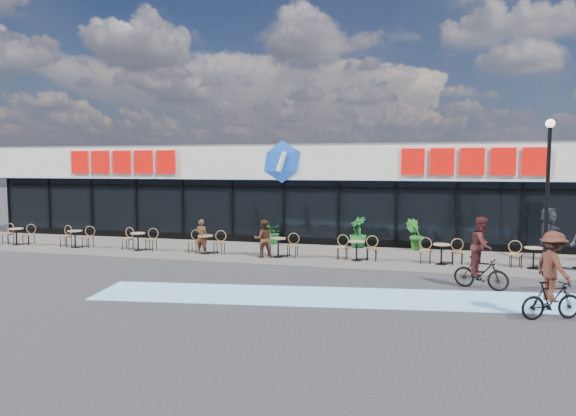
{
  "coord_description": "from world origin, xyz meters",
  "views": [
    {
      "loc": [
        5.98,
        -15.39,
        3.65
      ],
      "look_at": [
        1.1,
        3.5,
        2.02
      ],
      "focal_mm": 32.0,
      "sensor_mm": 36.0,
      "label": 1
    }
  ],
  "objects_px": {
    "bistro_set_0": "(18,234)",
    "potted_plant_right": "(415,235)",
    "cyclist_b": "(481,257)",
    "potted_plant_mid": "(358,232)",
    "patron_left": "(202,237)",
    "potted_plant_left": "(273,232)",
    "pedestrian_b": "(548,234)",
    "patron_right": "(263,239)",
    "cyclist_a": "(552,279)",
    "lamp_post": "(548,183)"
  },
  "relations": [
    {
      "from": "potted_plant_left",
      "to": "pedestrian_b",
      "type": "distance_m",
      "value": 11.13
    },
    {
      "from": "bistro_set_0",
      "to": "cyclist_b",
      "type": "height_order",
      "value": "cyclist_b"
    },
    {
      "from": "bistro_set_0",
      "to": "cyclist_b",
      "type": "relative_size",
      "value": 0.72
    },
    {
      "from": "pedestrian_b",
      "to": "bistro_set_0",
      "type": "bearing_deg",
      "value": 118.12
    },
    {
      "from": "potted_plant_right",
      "to": "cyclist_a",
      "type": "bearing_deg",
      "value": -69.88
    },
    {
      "from": "patron_left",
      "to": "cyclist_a",
      "type": "xyz_separation_m",
      "value": [
        11.51,
        -5.77,
        0.19
      ]
    },
    {
      "from": "pedestrian_b",
      "to": "cyclist_a",
      "type": "relative_size",
      "value": 0.94
    },
    {
      "from": "potted_plant_left",
      "to": "patron_right",
      "type": "relative_size",
      "value": 0.75
    },
    {
      "from": "potted_plant_left",
      "to": "cyclist_b",
      "type": "xyz_separation_m",
      "value": [
        8.18,
        -6.17,
        0.3
      ]
    },
    {
      "from": "bistro_set_0",
      "to": "cyclist_a",
      "type": "bearing_deg",
      "value": -16.25
    },
    {
      "from": "potted_plant_right",
      "to": "lamp_post",
      "type": "bearing_deg",
      "value": -45.99
    },
    {
      "from": "bistro_set_0",
      "to": "cyclist_a",
      "type": "relative_size",
      "value": 0.73
    },
    {
      "from": "patron_left",
      "to": "pedestrian_b",
      "type": "distance_m",
      "value": 13.28
    },
    {
      "from": "potted_plant_right",
      "to": "pedestrian_b",
      "type": "height_order",
      "value": "pedestrian_b"
    },
    {
      "from": "cyclist_a",
      "to": "potted_plant_left",
      "type": "bearing_deg",
      "value": 136.59
    },
    {
      "from": "potted_plant_right",
      "to": "cyclist_a",
      "type": "relative_size",
      "value": 0.62
    },
    {
      "from": "potted_plant_mid",
      "to": "cyclist_a",
      "type": "xyz_separation_m",
      "value": [
        5.63,
        -8.97,
        0.22
      ]
    },
    {
      "from": "lamp_post",
      "to": "pedestrian_b",
      "type": "bearing_deg",
      "value": 76.13
    },
    {
      "from": "cyclist_a",
      "to": "cyclist_b",
      "type": "distance_m",
      "value": 3.05
    },
    {
      "from": "pedestrian_b",
      "to": "cyclist_a",
      "type": "bearing_deg",
      "value": -168.31
    },
    {
      "from": "potted_plant_left",
      "to": "cyclist_b",
      "type": "bearing_deg",
      "value": -37.03
    },
    {
      "from": "potted_plant_mid",
      "to": "potted_plant_right",
      "type": "xyz_separation_m",
      "value": [
        2.39,
        -0.14,
        -0.01
      ]
    },
    {
      "from": "potted_plant_mid",
      "to": "cyclist_a",
      "type": "bearing_deg",
      "value": -57.91
    },
    {
      "from": "patron_left",
      "to": "pedestrian_b",
      "type": "xyz_separation_m",
      "value": [
        13.12,
        2.03,
        0.29
      ]
    },
    {
      "from": "patron_right",
      "to": "pedestrian_b",
      "type": "height_order",
      "value": "pedestrian_b"
    },
    {
      "from": "potted_plant_mid",
      "to": "patron_left",
      "type": "distance_m",
      "value": 6.69
    },
    {
      "from": "potted_plant_mid",
      "to": "patron_right",
      "type": "bearing_deg",
      "value": -133.94
    },
    {
      "from": "patron_right",
      "to": "potted_plant_mid",
      "type": "bearing_deg",
      "value": -156.76
    },
    {
      "from": "pedestrian_b",
      "to": "cyclist_b",
      "type": "height_order",
      "value": "cyclist_b"
    },
    {
      "from": "patron_right",
      "to": "pedestrian_b",
      "type": "xyz_separation_m",
      "value": [
        10.48,
        2.2,
        0.27
      ]
    },
    {
      "from": "potted_plant_left",
      "to": "patron_right",
      "type": "bearing_deg",
      "value": -80.0
    },
    {
      "from": "cyclist_a",
      "to": "pedestrian_b",
      "type": "bearing_deg",
      "value": 78.33
    },
    {
      "from": "potted_plant_left",
      "to": "potted_plant_mid",
      "type": "xyz_separation_m",
      "value": [
        3.83,
        0.03,
        0.12
      ]
    },
    {
      "from": "potted_plant_left",
      "to": "potted_plant_mid",
      "type": "bearing_deg",
      "value": 0.51
    },
    {
      "from": "potted_plant_right",
      "to": "cyclist_b",
      "type": "distance_m",
      "value": 6.38
    },
    {
      "from": "patron_right",
      "to": "pedestrian_b",
      "type": "distance_m",
      "value": 10.71
    },
    {
      "from": "lamp_post",
      "to": "patron_right",
      "type": "xyz_separation_m",
      "value": [
        -9.69,
        0.98,
        -2.25
      ]
    },
    {
      "from": "potted_plant_left",
      "to": "patron_left",
      "type": "bearing_deg",
      "value": -122.97
    },
    {
      "from": "potted_plant_left",
      "to": "patron_left",
      "type": "height_order",
      "value": "patron_left"
    },
    {
      "from": "potted_plant_mid",
      "to": "patron_left",
      "type": "height_order",
      "value": "patron_left"
    },
    {
      "from": "potted_plant_left",
      "to": "patron_right",
      "type": "distance_m",
      "value": 3.38
    },
    {
      "from": "bistro_set_0",
      "to": "cyclist_b",
      "type": "bearing_deg",
      "value": -9.45
    },
    {
      "from": "potted_plant_left",
      "to": "patron_left",
      "type": "distance_m",
      "value": 3.78
    },
    {
      "from": "potted_plant_mid",
      "to": "patron_right",
      "type": "xyz_separation_m",
      "value": [
        -3.24,
        -3.36,
        0.06
      ]
    },
    {
      "from": "potted_plant_right",
      "to": "potted_plant_left",
      "type": "bearing_deg",
      "value": 179.07
    },
    {
      "from": "bistro_set_0",
      "to": "potted_plant_left",
      "type": "height_order",
      "value": "potted_plant_left"
    },
    {
      "from": "bistro_set_0",
      "to": "patron_left",
      "type": "bearing_deg",
      "value": -1.25
    },
    {
      "from": "bistro_set_0",
      "to": "patron_left",
      "type": "distance_m",
      "value": 8.99
    },
    {
      "from": "bistro_set_0",
      "to": "potted_plant_right",
      "type": "relative_size",
      "value": 1.17
    },
    {
      "from": "lamp_post",
      "to": "potted_plant_right",
      "type": "relative_size",
      "value": 3.8
    }
  ]
}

